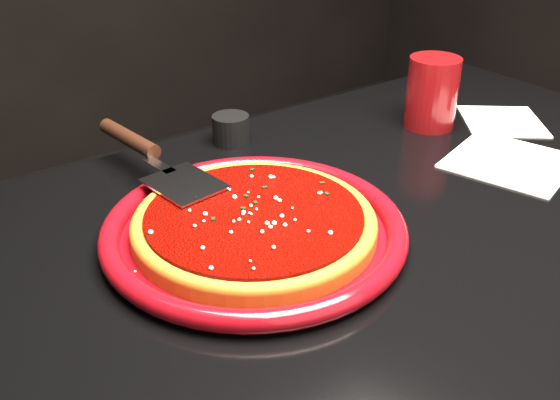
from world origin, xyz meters
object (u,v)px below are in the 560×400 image
(pizza_server, at_px, (155,156))
(cup, at_px, (432,93))
(ramekin, at_px, (231,129))
(plate, at_px, (254,229))

(pizza_server, xyz_separation_m, cup, (0.47, -0.07, 0.01))
(pizza_server, bearing_deg, ramekin, 15.40)
(plate, relative_size, cup, 3.11)
(plate, distance_m, cup, 0.46)
(cup, relative_size, ramekin, 2.00)
(pizza_server, bearing_deg, plate, -86.99)
(plate, relative_size, pizza_server, 1.12)
(pizza_server, relative_size, ramekin, 5.53)
(plate, height_order, cup, cup)
(ramekin, bearing_deg, pizza_server, -157.63)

